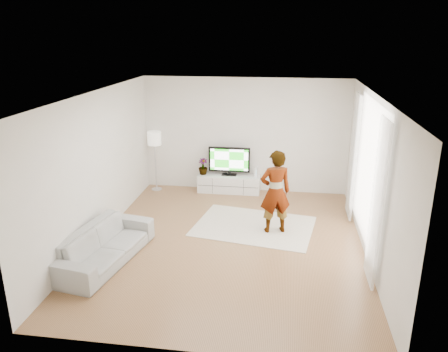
# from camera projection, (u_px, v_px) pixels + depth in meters

# --- Properties ---
(floor) EXTENTS (6.00, 6.00, 0.00)m
(floor) POSITION_uv_depth(u_px,v_px,m) (228.00, 243.00, 8.29)
(floor) COLOR #9E6F47
(floor) RESTS_ON ground
(ceiling) EXTENTS (6.00, 6.00, 0.00)m
(ceiling) POSITION_uv_depth(u_px,v_px,m) (229.00, 95.00, 7.41)
(ceiling) COLOR white
(ceiling) RESTS_ON wall_back
(wall_left) EXTENTS (0.02, 6.00, 2.80)m
(wall_left) POSITION_uv_depth(u_px,v_px,m) (97.00, 167.00, 8.19)
(wall_left) COLOR white
(wall_left) RESTS_ON floor
(wall_right) EXTENTS (0.02, 6.00, 2.80)m
(wall_right) POSITION_uv_depth(u_px,v_px,m) (372.00, 180.00, 7.51)
(wall_right) COLOR white
(wall_right) RESTS_ON floor
(wall_back) EXTENTS (5.00, 0.02, 2.80)m
(wall_back) POSITION_uv_depth(u_px,v_px,m) (245.00, 136.00, 10.67)
(wall_back) COLOR white
(wall_back) RESTS_ON floor
(wall_front) EXTENTS (5.00, 0.02, 2.80)m
(wall_front) POSITION_uv_depth(u_px,v_px,m) (194.00, 253.00, 5.03)
(wall_front) COLOR white
(wall_front) RESTS_ON floor
(window) EXTENTS (0.01, 2.60, 2.50)m
(window) POSITION_uv_depth(u_px,v_px,m) (369.00, 171.00, 7.78)
(window) COLOR white
(window) RESTS_ON wall_right
(curtain_near) EXTENTS (0.04, 0.70, 2.60)m
(curtain_near) POSITION_uv_depth(u_px,v_px,m) (377.00, 204.00, 6.60)
(curtain_near) COLOR white
(curtain_near) RESTS_ON floor
(curtain_far) EXTENTS (0.04, 0.70, 2.60)m
(curtain_far) POSITION_uv_depth(u_px,v_px,m) (354.00, 157.00, 9.04)
(curtain_far) COLOR white
(curtain_far) RESTS_ON floor
(media_console) EXTENTS (1.54, 0.44, 0.43)m
(media_console) POSITION_uv_depth(u_px,v_px,m) (229.00, 184.00, 10.87)
(media_console) COLOR silver
(media_console) RESTS_ON floor
(television) EXTENTS (1.02, 0.20, 0.71)m
(television) POSITION_uv_depth(u_px,v_px,m) (229.00, 160.00, 10.70)
(television) COLOR black
(television) RESTS_ON media_console
(game_console) EXTENTS (0.08, 0.18, 0.23)m
(game_console) POSITION_uv_depth(u_px,v_px,m) (256.00, 172.00, 10.67)
(game_console) COLOR white
(game_console) RESTS_ON media_console
(potted_plant) EXTENTS (0.26, 0.26, 0.41)m
(potted_plant) POSITION_uv_depth(u_px,v_px,m) (203.00, 166.00, 10.82)
(potted_plant) COLOR #3F7238
(potted_plant) RESTS_ON media_console
(rug) EXTENTS (2.61, 2.07, 0.01)m
(rug) POSITION_uv_depth(u_px,v_px,m) (254.00, 226.00, 9.00)
(rug) COLOR beige
(rug) RESTS_ON floor
(player) EXTENTS (0.70, 0.56, 1.68)m
(player) POSITION_uv_depth(u_px,v_px,m) (275.00, 192.00, 8.51)
(player) COLOR #334772
(player) RESTS_ON rug
(sofa) EXTENTS (1.19, 2.25, 0.62)m
(sofa) POSITION_uv_depth(u_px,v_px,m) (104.00, 245.00, 7.55)
(sofa) COLOR #A5A5A0
(sofa) RESTS_ON floor
(floor_lamp) EXTENTS (0.33, 0.33, 1.50)m
(floor_lamp) POSITION_uv_depth(u_px,v_px,m) (154.00, 141.00, 10.70)
(floor_lamp) COLOR silver
(floor_lamp) RESTS_ON floor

